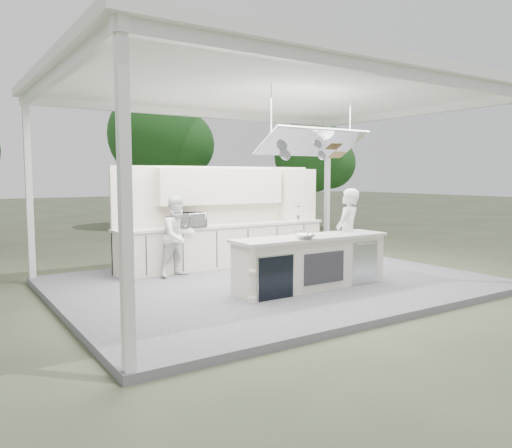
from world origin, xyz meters
TOP-DOWN VIEW (x-y plane):
  - ground at (0.00, 0.00)m, footprint 90.00×90.00m
  - stage_deck at (0.00, 0.00)m, footprint 8.00×6.00m
  - tent at (0.00, -0.01)m, footprint 8.20×6.20m
  - demo_island at (0.18, -0.91)m, footprint 3.10×0.79m
  - back_counter at (0.00, 1.90)m, footprint 5.08×0.72m
  - back_wall_unit at (0.44, 2.11)m, footprint 5.05×0.48m
  - tree_cluster at (-0.16, 9.77)m, footprint 19.55×9.40m
  - head_chef at (1.29, -0.69)m, footprint 0.77×0.66m
  - sous_chef at (-1.39, 1.39)m, footprint 0.92×0.78m
  - toaster_oven at (-0.95, 1.70)m, footprint 0.58×0.40m
  - bowl_large at (-0.15, -1.15)m, footprint 0.42×0.42m
  - bowl_small at (0.16, -0.65)m, footprint 0.30×0.30m

SIDE VIEW (x-z plane):
  - ground at x=0.00m, z-range 0.00..0.00m
  - stage_deck at x=0.00m, z-range 0.00..0.12m
  - demo_island at x=0.18m, z-range 0.12..1.07m
  - back_counter at x=0.00m, z-range 0.12..1.07m
  - sous_chef at x=-1.39m, z-range 0.12..1.76m
  - head_chef at x=1.29m, z-range 0.12..1.91m
  - bowl_small at x=0.16m, z-range 1.07..1.14m
  - bowl_large at x=-0.15m, z-range 1.07..1.15m
  - toaster_oven at x=-0.95m, z-range 1.07..1.38m
  - back_wall_unit at x=0.44m, z-range 0.45..2.70m
  - tree_cluster at x=-0.16m, z-range 0.36..6.21m
  - tent at x=0.00m, z-range 1.78..5.64m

